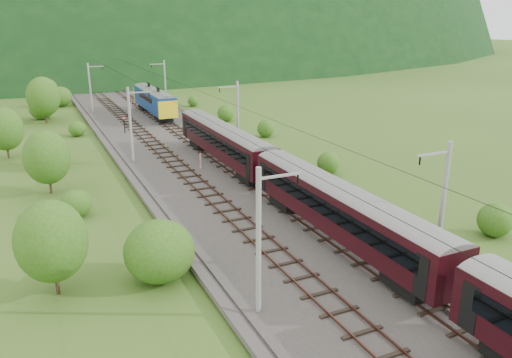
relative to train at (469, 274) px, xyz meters
name	(u,v)px	position (x,y,z in m)	size (l,w,h in m)	color
ground	(354,290)	(-2.40, 5.75, -3.35)	(600.00, 600.00, 0.00)	#375219
railbed	(276,226)	(-2.40, 15.75, -3.20)	(14.00, 220.00, 0.30)	#38332D
track_left	(247,229)	(-4.80, 15.75, -2.98)	(2.40, 220.00, 0.27)	#552F24
track_right	(304,218)	(0.00, 15.75, -2.98)	(2.40, 220.00, 0.27)	#552F24
catenary_left	(131,123)	(-8.52, 37.75, 1.15)	(2.54, 192.28, 8.00)	gray
catenary_right	(237,114)	(3.72, 37.75, 1.15)	(2.54, 192.28, 8.00)	gray
overhead_wires	(277,136)	(-2.40, 15.75, 3.75)	(4.83, 198.00, 0.03)	black
mountain_main	(52,49)	(-2.40, 265.75, -3.35)	(504.00, 360.00, 244.00)	black
train	(469,274)	(0.00, 0.00, 0.00)	(2.81, 135.36, 4.87)	black
hazard_post_near	(201,161)	(-2.82, 32.07, -2.24)	(0.17, 0.17, 1.63)	red
hazard_post_far	(132,106)	(-2.32, 69.06, -2.26)	(0.17, 0.17, 1.58)	red
signal	(124,124)	(-6.67, 52.39, -1.82)	(0.23, 0.23, 2.10)	black
vegetation_left	(61,162)	(-16.20, 32.32, -0.75)	(12.74, 143.15, 6.94)	#2C5516
vegetation_right	(403,194)	(9.15, 15.13, -2.20)	(6.81, 106.67, 2.88)	#2C5516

